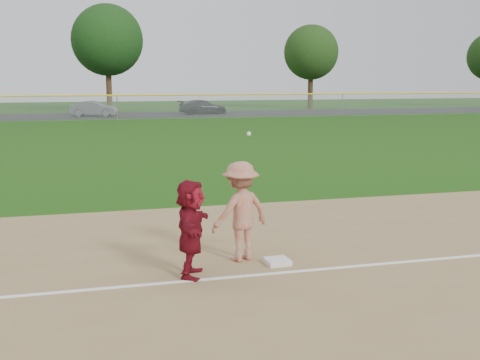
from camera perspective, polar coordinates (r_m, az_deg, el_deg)
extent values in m
plane|color=#1C4A0E|center=(11.35, 2.00, -7.72)|extent=(160.00, 160.00, 0.00)
cube|color=white|center=(10.62, 3.28, -8.83)|extent=(60.00, 0.10, 0.01)
cube|color=black|center=(56.54, -11.93, 6.01)|extent=(120.00, 10.00, 0.01)
cube|color=white|center=(11.13, 3.55, -7.72)|extent=(0.45, 0.45, 0.10)
imported|color=maroon|center=(10.28, -4.68, -4.60)|extent=(0.92, 1.64, 1.68)
imported|color=#56585E|center=(55.57, -13.67, 6.60)|extent=(4.38, 2.50, 1.37)
imported|color=black|center=(57.52, -3.55, 6.93)|extent=(4.68, 2.12, 1.33)
imported|color=#99999B|center=(11.15, 0.06, -2.98)|extent=(1.37, 1.07, 1.86)
sphere|color=white|center=(10.75, 0.85, 4.41)|extent=(0.08, 0.08, 0.08)
plane|color=#999EA0|center=(50.51, -11.57, 6.74)|extent=(110.00, 0.00, 110.00)
cylinder|color=yellow|center=(50.47, -11.60, 7.88)|extent=(110.00, 0.12, 0.12)
cylinder|color=gray|center=(50.51, -11.57, 6.74)|extent=(0.08, 0.08, 2.00)
cylinder|color=gray|center=(55.49, 9.67, 7.04)|extent=(0.08, 0.08, 2.00)
cylinder|color=#3B2815|center=(61.94, -12.30, 8.19)|extent=(0.56, 0.56, 4.10)
sphere|color=#12330F|center=(62.04, -12.47, 12.84)|extent=(7.00, 7.00, 7.00)
cylinder|color=#322312|center=(68.01, 6.69, 8.26)|extent=(0.56, 0.56, 3.64)
sphere|color=#193510|center=(68.05, 6.76, 11.94)|extent=(6.00, 6.00, 6.00)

